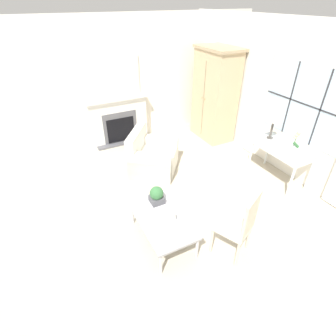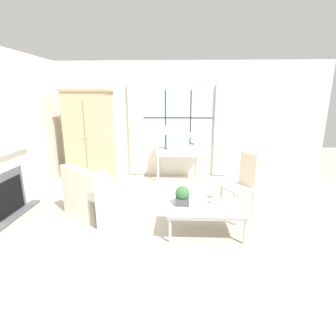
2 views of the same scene
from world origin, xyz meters
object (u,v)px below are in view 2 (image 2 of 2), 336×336
at_px(potted_orchid, 189,143).
at_px(side_chair_wooden, 243,180).
at_px(fireplace, 1,179).
at_px(armchair_upholstered, 99,197).
at_px(potted_plant_small, 182,196).
at_px(armoire, 90,135).
at_px(coffee_table, 206,209).
at_px(console_table, 180,153).
at_px(table_lamp, 166,130).
at_px(pillar_candle, 214,200).

bearing_deg(potted_orchid, side_chair_wooden, -65.25).
distance_m(fireplace, armchair_upholstered, 1.60).
height_order(armchair_upholstered, potted_plant_small, armchair_upholstered).
bearing_deg(armoire, side_chair_wooden, -29.69).
xyz_separation_m(side_chair_wooden, coffee_table, (-0.71, -0.81, -0.20)).
distance_m(armoire, potted_plant_small, 3.44).
relative_size(console_table, table_lamp, 1.94).
bearing_deg(armoire, armchair_upholstered, -69.20).
bearing_deg(armoire, coffee_table, -46.25).
relative_size(side_chair_wooden, coffee_table, 0.94).
xyz_separation_m(coffee_table, potted_plant_small, (-0.34, 0.08, 0.18)).
height_order(console_table, coffee_table, console_table).
height_order(console_table, potted_orchid, potted_orchid).
bearing_deg(armoire, table_lamp, 0.76).
relative_size(potted_orchid, potted_plant_small, 1.48).
distance_m(coffee_table, potted_plant_small, 0.40).
bearing_deg(coffee_table, fireplace, 172.02).
relative_size(armchair_upholstered, side_chair_wooden, 1.21).
height_order(armoire, table_lamp, armoire).
bearing_deg(console_table, potted_plant_small, -89.23).
distance_m(side_chair_wooden, potted_plant_small, 1.28).
height_order(potted_orchid, pillar_candle, potted_orchid).
relative_size(fireplace, console_table, 1.80).
relative_size(console_table, side_chair_wooden, 1.05).
relative_size(console_table, pillar_candle, 7.06).
bearing_deg(console_table, side_chair_wooden, -60.09).
relative_size(coffee_table, potted_plant_small, 4.02).
bearing_deg(potted_plant_small, potted_orchid, 85.61).
height_order(coffee_table, pillar_candle, pillar_candle).
xyz_separation_m(fireplace, table_lamp, (2.62, 2.22, 0.54)).
distance_m(armoire, pillar_candle, 3.75).
xyz_separation_m(fireplace, armchair_upholstered, (1.55, 0.18, -0.37)).
bearing_deg(side_chair_wooden, pillar_candle, -129.38).
height_order(armoire, potted_plant_small, armoire).
xyz_separation_m(potted_plant_small, pillar_candle, (0.47, 0.02, -0.07)).
relative_size(side_chair_wooden, pillar_candle, 6.73).
bearing_deg(coffee_table, table_lamp, 104.91).
bearing_deg(coffee_table, potted_orchid, 93.13).
bearing_deg(armoire, pillar_candle, -43.69).
xyz_separation_m(console_table, side_chair_wooden, (1.09, -1.89, -0.07)).
xyz_separation_m(fireplace, potted_plant_small, (2.99, -0.39, -0.09)).
bearing_deg(pillar_candle, potted_plant_small, -177.07).
relative_size(fireplace, coffee_table, 1.77).
height_order(armoire, console_table, armoire).
relative_size(potted_plant_small, pillar_candle, 1.79).
height_order(fireplace, armoire, armoire).
height_order(armchair_upholstered, pillar_candle, armchair_upholstered).
bearing_deg(coffee_table, potted_plant_small, 167.12).
bearing_deg(potted_orchid, coffee_table, -86.87).
xyz_separation_m(console_table, table_lamp, (-0.34, -0.01, 0.54)).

